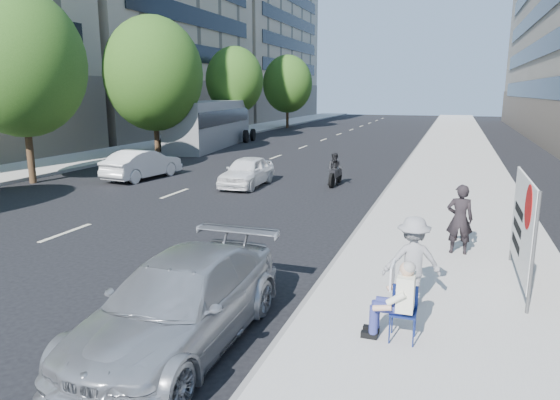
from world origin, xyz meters
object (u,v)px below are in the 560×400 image
at_px(white_sedan_near, 247,171).
at_px(motorcycle, 335,171).
at_px(seated_protester, 397,295).
at_px(pedestrian_woman, 460,219).
at_px(parked_sedan, 180,303).
at_px(jogger, 412,261).
at_px(protest_banner, 522,224).
at_px(bus, 211,124).
at_px(white_sedan_mid, 143,164).

height_order(white_sedan_near, motorcycle, motorcycle).
relative_size(seated_protester, pedestrian_woman, 0.77).
bearing_deg(white_sedan_near, pedestrian_woman, -41.35).
distance_m(parked_sedan, white_sedan_near, 13.78).
xyz_separation_m(jogger, protest_banner, (1.97, 1.71, 0.43)).
xyz_separation_m(jogger, motorcycle, (-4.18, 11.92, -0.34)).
bearing_deg(jogger, bus, -72.75).
height_order(parked_sedan, motorcycle, motorcycle).
bearing_deg(white_sedan_near, seated_protester, -58.99).
distance_m(jogger, parked_sedan, 4.21).
bearing_deg(white_sedan_near, white_sedan_mid, 177.20).
bearing_deg(motorcycle, jogger, -69.09).
relative_size(parked_sedan, white_sedan_mid, 1.18).
bearing_deg(bus, parked_sedan, -71.99).
bearing_deg(parked_sedan, seated_protester, 18.11).
xyz_separation_m(seated_protester, white_sedan_near, (-7.62, 12.01, -0.24)).
relative_size(pedestrian_woman, parked_sedan, 0.35).
relative_size(jogger, pedestrian_woman, 0.97).
height_order(pedestrian_woman, white_sedan_mid, pedestrian_woman).
relative_size(protest_banner, parked_sedan, 0.63).
relative_size(seated_protester, white_sedan_near, 0.35).
bearing_deg(white_sedan_mid, parked_sedan, 133.74).
relative_size(jogger, motorcycle, 0.81).
height_order(parked_sedan, white_sedan_near, parked_sedan).
xyz_separation_m(pedestrian_woman, protest_banner, (1.14, -1.66, 0.40)).
xyz_separation_m(white_sedan_mid, bus, (-3.27, 13.52, 0.96)).
bearing_deg(motorcycle, parked_sedan, -85.17).
bearing_deg(parked_sedan, jogger, 37.07).
height_order(pedestrian_woman, protest_banner, protest_banner).
bearing_deg(white_sedan_mid, bus, -68.93).
height_order(pedestrian_woman, parked_sedan, pedestrian_woman).
distance_m(pedestrian_woman, white_sedan_mid, 15.68).
height_order(jogger, white_sedan_mid, jogger).
relative_size(seated_protester, bus, 0.11).
xyz_separation_m(pedestrian_woman, bus, (-17.14, 20.83, 0.64)).
xyz_separation_m(parked_sedan, white_sedan_mid, (-9.69, 13.20, -0.03)).
bearing_deg(seated_protester, protest_banner, 56.83).
height_order(protest_banner, white_sedan_near, protest_banner).
bearing_deg(pedestrian_woman, bus, -54.47).
distance_m(jogger, pedestrian_woman, 3.47).
distance_m(protest_banner, bus, 28.98).
distance_m(white_sedan_near, white_sedan_mid, 5.32).
relative_size(seated_protester, jogger, 0.79).
relative_size(jogger, bus, 0.13).
height_order(white_sedan_near, white_sedan_mid, white_sedan_mid).
distance_m(jogger, white_sedan_mid, 16.86).
bearing_deg(motorcycle, seated_protester, -71.52).
bearing_deg(white_sedan_mid, protest_banner, 156.64).
relative_size(motorcycle, bus, 0.17).
xyz_separation_m(jogger, parked_sedan, (-3.36, -2.53, -0.27)).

